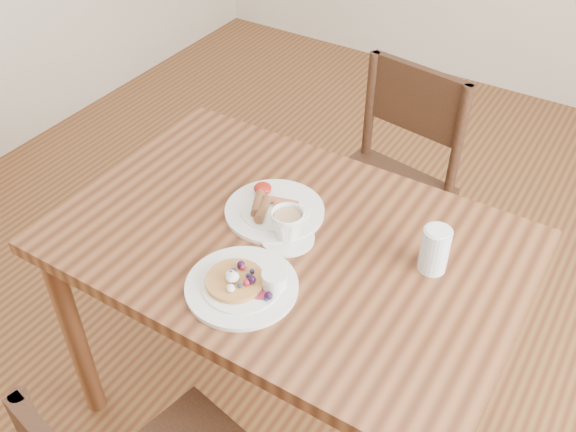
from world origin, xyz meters
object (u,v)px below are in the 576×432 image
object	(u,v)px
breakfast_plate	(273,209)
teacup_saucer	(288,227)
water_glass	(435,250)
dining_table	(288,264)
chair_far	(387,180)
pancake_plate	(244,284)

from	to	relation	value
breakfast_plate	teacup_saucer	world-z (taller)	teacup_saucer
water_glass	dining_table	bearing A→B (deg)	-166.05
chair_far	pancake_plate	bearing A→B (deg)	100.19
pancake_plate	breakfast_plate	xyz separation A→B (m)	(-0.10, 0.27, -0.00)
chair_far	water_glass	bearing A→B (deg)	130.83
pancake_plate	breakfast_plate	world-z (taller)	pancake_plate
chair_far	pancake_plate	distance (m)	0.93
chair_far	breakfast_plate	size ratio (longest dim) A/B	3.26
dining_table	water_glass	xyz separation A→B (m)	(0.36, 0.09, 0.16)
chair_far	breakfast_plate	bearing A→B (deg)	91.94
dining_table	water_glass	bearing A→B (deg)	13.95
breakfast_plate	teacup_saucer	bearing A→B (deg)	-38.26
water_glass	breakfast_plate	bearing A→B (deg)	-176.71
dining_table	pancake_plate	world-z (taller)	pancake_plate
pancake_plate	teacup_saucer	world-z (taller)	teacup_saucer
chair_far	teacup_saucer	distance (m)	0.75
pancake_plate	teacup_saucer	distance (m)	0.20
dining_table	teacup_saucer	size ratio (longest dim) A/B	8.57
teacup_saucer	water_glass	bearing A→B (deg)	15.40
dining_table	pancake_plate	bearing A→B (deg)	-87.54
pancake_plate	breakfast_plate	bearing A→B (deg)	109.32
dining_table	teacup_saucer	xyz separation A→B (m)	(0.00, -0.01, 0.14)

